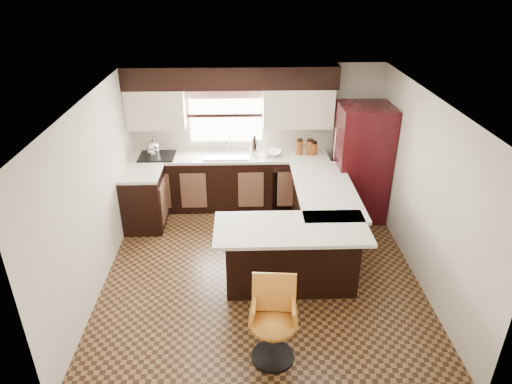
{
  "coord_description": "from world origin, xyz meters",
  "views": [
    {
      "loc": [
        -0.22,
        -5.18,
        3.83
      ],
      "look_at": [
        -0.05,
        0.45,
        0.98
      ],
      "focal_mm": 32.0,
      "sensor_mm": 36.0,
      "label": 1
    }
  ],
  "objects_px": {
    "peninsula_long": "(320,218)",
    "refrigerator": "(361,163)",
    "peninsula_return": "(291,257)",
    "bar_chair": "(273,324)"
  },
  "relations": [
    {
      "from": "bar_chair",
      "to": "refrigerator",
      "type": "bearing_deg",
      "value": 67.43
    },
    {
      "from": "peninsula_long",
      "to": "bar_chair",
      "type": "distance_m",
      "value": 2.36
    },
    {
      "from": "peninsula_long",
      "to": "peninsula_return",
      "type": "xyz_separation_m",
      "value": [
        -0.53,
        -0.97,
        0.0
      ]
    },
    {
      "from": "peninsula_long",
      "to": "bar_chair",
      "type": "height_order",
      "value": "bar_chair"
    },
    {
      "from": "peninsula_long",
      "to": "peninsula_return",
      "type": "height_order",
      "value": "same"
    },
    {
      "from": "peninsula_long",
      "to": "refrigerator",
      "type": "distance_m",
      "value": 1.28
    },
    {
      "from": "refrigerator",
      "to": "bar_chair",
      "type": "height_order",
      "value": "refrigerator"
    },
    {
      "from": "peninsula_return",
      "to": "bar_chair",
      "type": "relative_size",
      "value": 1.74
    },
    {
      "from": "peninsula_long",
      "to": "refrigerator",
      "type": "xyz_separation_m",
      "value": [
        0.78,
        0.89,
        0.49
      ]
    },
    {
      "from": "peninsula_return",
      "to": "bar_chair",
      "type": "distance_m",
      "value": 1.27
    }
  ]
}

